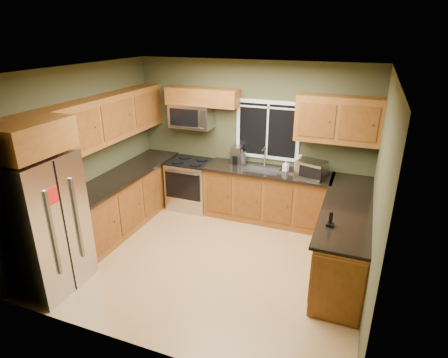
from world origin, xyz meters
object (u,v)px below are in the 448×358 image
Objects in this scene: kettle at (242,157)px; soap_bottle_b at (286,166)px; refrigerator at (43,224)px; soap_bottle_a at (241,155)px; toaster_oven at (312,169)px; paper_towel_roll at (298,162)px; coffee_maker at (237,155)px; microwave at (192,116)px; cordless_phone at (330,222)px; range at (191,184)px.

kettle is 1.46× the size of soap_bottle_b.
refrigerator is 3.40m from soap_bottle_a.
paper_towel_roll is (-0.27, 0.26, -0.00)m from toaster_oven.
soap_bottle_b is at bearing -7.18° from kettle.
toaster_oven is 1.37m from coffee_maker.
microwave is 4.04× the size of cordless_phone.
toaster_oven and kettle have the same top height.
soap_bottle_b and cordless_phone have the same top height.
microwave is at bearing 76.66° from refrigerator.
soap_bottle_a is at bearing 178.76° from paper_towel_roll.
refrigerator reaches higher than cordless_phone.
toaster_oven is (2.20, -0.06, 0.61)m from range.
microwave is at bearing 174.99° from toaster_oven.
paper_towel_roll reaches higher than range.
refrigerator is 3.55m from cordless_phone.
soap_bottle_a is at bearing 14.36° from range.
refrigerator is 9.57× the size of soap_bottle_b.
kettle reaches higher than soap_bottle_b.
microwave is at bearing 90.02° from range.
toaster_oven is at bearing -5.01° from microwave.
soap_bottle_b is (1.75, 0.08, 0.57)m from range.
paper_towel_roll reaches higher than toaster_oven.
toaster_oven is 1.62m from cordless_phone.
soap_bottle_a reaches higher than toaster_oven.
paper_towel_roll reaches higher than soap_bottle_b.
microwave is 1.48× the size of toaster_oven.
kettle is at bearing 169.33° from toaster_oven.
coffee_maker is 0.91m from soap_bottle_b.
paper_towel_roll reaches higher than kettle.
kettle is at bearing -52.52° from soap_bottle_a.
paper_towel_roll is 1.56× the size of cordless_phone.
range is 2.03m from paper_towel_roll.
refrigerator reaches higher than soap_bottle_b.
paper_towel_roll is at bearing 6.16° from range.
toaster_oven is 0.47m from soap_bottle_b.
refrigerator is 3.37m from kettle.
soap_bottle_b is (2.44, 2.85, 0.13)m from refrigerator.
range is at bearing -173.84° from paper_towel_roll.
soap_bottle_b is (1.75, -0.06, -0.70)m from microwave.
microwave is at bearing 178.10° from soap_bottle_b.
soap_bottle_b is (0.81, -0.10, -0.03)m from kettle.
paper_towel_roll is (2.62, 2.98, 0.17)m from refrigerator.
toaster_oven is 1.33m from soap_bottle_a.
coffee_maker is at bearing 2.23° from microwave.
microwave is 2.52× the size of coffee_maker.
refrigerator reaches higher than kettle.
range is at bearing -177.44° from soap_bottle_b.
soap_bottle_a is at bearing 169.85° from soap_bottle_b.
microwave reaches higher than paper_towel_roll.
cordless_phone is at bearing 19.20° from refrigerator.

